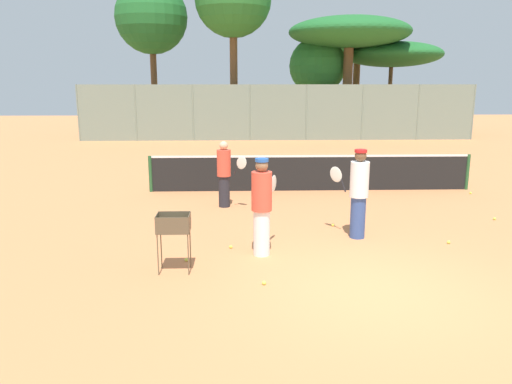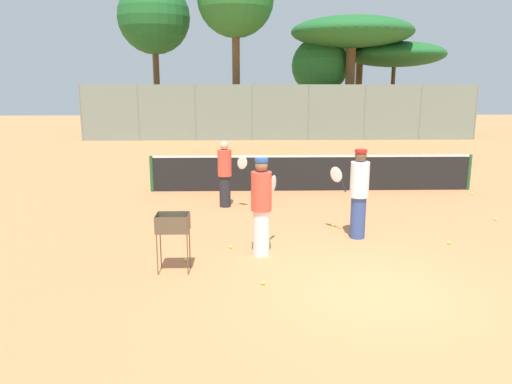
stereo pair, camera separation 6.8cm
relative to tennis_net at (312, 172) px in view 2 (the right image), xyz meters
name	(u,v)px [view 2 (the right image)]	position (x,y,z in m)	size (l,w,h in m)	color
ground_plane	(374,292)	(0.00, -7.32, -0.56)	(80.00, 80.00, 0.00)	#D37F4C
tennis_net	(312,172)	(0.00, 0.00, 0.00)	(9.59, 0.10, 1.07)	#26592D
back_fence	(280,113)	(0.00, 12.74, 0.94)	(21.59, 0.08, 3.00)	gray
tree_0	(154,18)	(-7.24, 16.50, 6.23)	(4.24, 4.24, 8.96)	brown
tree_1	(320,66)	(2.64, 16.43, 3.48)	(3.42, 3.42, 5.77)	brown
tree_2	(352,33)	(4.23, 15.12, 5.29)	(6.98, 6.98, 6.78)	brown
tree_3	(361,39)	(5.55, 18.62, 5.22)	(2.76, 2.76, 7.31)	brown
tree_4	(395,55)	(7.37, 17.15, 4.21)	(6.17, 6.17, 5.55)	brown
player_white_outfit	(225,173)	(-2.51, -1.87, 0.33)	(0.81, 0.58, 1.72)	#26262D
player_red_cap	(359,193)	(0.34, -4.57, 0.41)	(0.77, 0.71, 1.86)	#334C8C
player_yellow_shirt	(261,206)	(-1.70, -5.56, 0.40)	(0.54, 0.87, 1.85)	white
ball_cart	(173,228)	(-3.24, -6.35, 0.23)	(0.56, 0.41, 1.02)	brown
tennis_ball_0	(263,283)	(-1.73, -7.00, -0.52)	(0.07, 0.07, 0.07)	#D1E54C
tennis_ball_1	(186,260)	(-3.10, -5.89, -0.52)	(0.07, 0.07, 0.07)	#D1E54C
tennis_ball_2	(472,193)	(4.60, -0.63, -0.52)	(0.07, 0.07, 0.07)	#D1E54C
tennis_ball_5	(231,247)	(-2.30, -5.19, -0.52)	(0.07, 0.07, 0.07)	#D1E54C
tennis_ball_6	(333,225)	(-0.01, -3.75, -0.52)	(0.07, 0.07, 0.07)	#D1E54C
tennis_ball_7	(449,243)	(2.11, -5.05, -0.52)	(0.07, 0.07, 0.07)	#D1E54C
tennis_ball_8	(496,219)	(3.92, -3.36, -0.52)	(0.07, 0.07, 0.07)	#D1E54C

